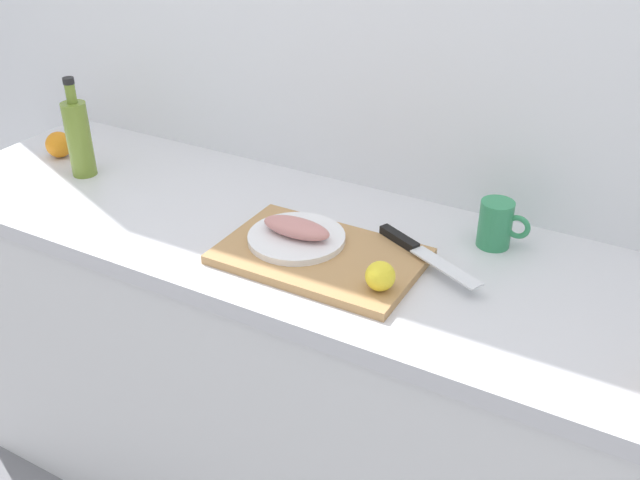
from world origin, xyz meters
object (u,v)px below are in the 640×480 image
Objects in this scene: cutting_board at (320,256)px; fish_fillet at (296,228)px; coffee_mug_0 at (497,224)px; olive_oil_bottle at (78,137)px; white_plate at (297,238)px; lemon_0 at (380,276)px; chef_knife at (416,248)px.

fish_fillet is at bearing 166.23° from cutting_board.
fish_fillet is 1.42× the size of coffee_mug_0.
olive_oil_bottle is at bearing 174.68° from cutting_board.
white_plate is at bearing -116.57° from fish_fillet.
fish_fillet is 0.25m from lemon_0.
chef_knife is 0.95m from olive_oil_bottle.
fish_fillet is at bearing -135.79° from chef_knife.
olive_oil_bottle is (-0.76, 0.07, 0.10)m from cutting_board.
coffee_mug_0 is at bearing 38.31° from cutting_board.
olive_oil_bottle is at bearing 175.53° from white_plate.
lemon_0 reaches higher than cutting_board.
cutting_board is 0.21m from chef_knife.
chef_knife is at bearing 18.67° from fish_fillet.
chef_knife is 2.41× the size of coffee_mug_0.
lemon_0 is (0.17, -0.06, 0.04)m from cutting_board.
coffee_mug_0 reaches higher than chef_knife.
fish_fillet is 2.69× the size of lemon_0.
chef_knife is 0.20m from coffee_mug_0.
lemon_0 is at bearing -20.75° from cutting_board.
coffee_mug_0 is (0.31, 0.24, 0.04)m from cutting_board.
olive_oil_bottle is (-0.94, -0.03, 0.08)m from chef_knife.
cutting_board is at bearing -13.77° from fish_fillet.
coffee_mug_0 is at bearing 9.13° from olive_oil_bottle.
chef_knife is at bearing 18.67° from white_plate.
coffee_mug_0 is at bearing 65.99° from lemon_0.
white_plate is at bearing 166.23° from cutting_board.
olive_oil_bottle reaches higher than coffee_mug_0.
cutting_board is 0.08m from fish_fillet.
cutting_board is 1.99× the size of white_plate.
olive_oil_bottle is at bearing 175.53° from fish_fillet.
coffee_mug_0 is (0.38, 0.23, 0.00)m from fish_fillet.
fish_fillet reaches higher than chef_knife.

